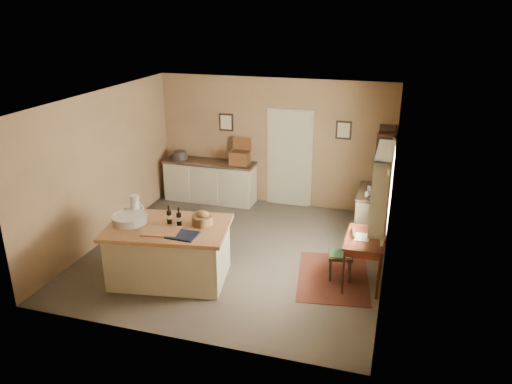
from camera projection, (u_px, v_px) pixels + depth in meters
The scene contains 16 objects.
ground at pixel (237, 252), 8.75m from camera, with size 5.00×5.00×0.00m, color brown.
wall_back at pixel (274, 142), 10.51m from camera, with size 5.00×0.10×2.70m, color #9A7550.
wall_front at pixel (169, 245), 6.03m from camera, with size 5.00×0.10×2.70m, color #9A7550.
wall_left at pixel (104, 167), 8.94m from camera, with size 0.10×5.00×2.70m, color #9A7550.
wall_right at pixel (391, 195), 7.60m from camera, with size 0.10×5.00×2.70m, color #9A7550.
ceiling at pixel (234, 98), 7.80m from camera, with size 5.00×5.00×0.00m, color silver.
door at pixel (289, 158), 10.50m from camera, with size 0.97×0.06×2.11m, color beige.
framed_prints at pixel (283, 126), 10.31m from camera, with size 2.82×0.02×0.38m.
window at pixel (386, 187), 7.37m from camera, with size 0.25×1.99×1.12m.
work_island at pixel (169, 251), 7.77m from camera, with size 2.02×1.49×1.20m.
sideboard at pixel (210, 180), 10.91m from camera, with size 2.01×0.57×1.18m.
rug at pixel (333, 277), 7.95m from camera, with size 1.10×1.60×0.01m, color #462214.
writing_desk at pixel (365, 243), 7.59m from camera, with size 0.58×0.95×0.82m.
desk_chair at pixel (341, 255), 7.80m from camera, with size 0.37×0.37×0.80m, color black, non-canonical shape.
right_cabinet at pixel (372, 214), 9.20m from camera, with size 0.58×1.04×0.99m.
shelving_unit at pixel (385, 178), 9.58m from camera, with size 0.32×0.86×1.91m.
Camera 1 is at (2.56, -7.39, 4.07)m, focal length 35.00 mm.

